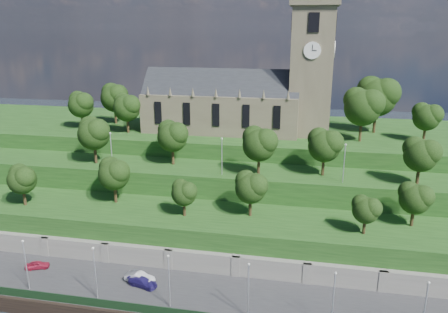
% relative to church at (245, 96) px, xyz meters
% --- Properties ---
extents(promenade, '(160.00, 12.00, 2.00)m').
position_rel_church_xyz_m(promenade, '(-0.79, -39.98, -21.52)').
color(promenade, '#2D2D30').
rests_on(promenade, ground).
extents(fence, '(160.00, 0.10, 1.20)m').
position_rel_church_xyz_m(fence, '(-0.79, -45.38, -19.92)').
color(fence, '#163319').
rests_on(fence, promenade).
extents(retaining_wall, '(160.00, 2.10, 5.00)m').
position_rel_church_xyz_m(retaining_wall, '(-0.79, -34.01, -20.02)').
color(retaining_wall, slate).
rests_on(retaining_wall, ground).
extents(embankment_lower, '(160.00, 12.00, 8.00)m').
position_rel_church_xyz_m(embankment_lower, '(-0.79, -27.98, -18.52)').
color(embankment_lower, '#1C4316').
rests_on(embankment_lower, ground).
extents(embankment_upper, '(160.00, 10.00, 12.00)m').
position_rel_church_xyz_m(embankment_upper, '(-0.79, -16.98, -16.52)').
color(embankment_upper, '#1C4316').
rests_on(embankment_upper, ground).
extents(hilltop, '(160.00, 32.00, 15.00)m').
position_rel_church_xyz_m(hilltop, '(-0.79, 4.02, -15.02)').
color(hilltop, '#1C4316').
rests_on(hilltop, ground).
extents(church, '(38.60, 12.35, 27.60)m').
position_rel_church_xyz_m(church, '(0.00, 0.00, 0.00)').
color(church, brown).
rests_on(church, hilltop).
extents(trees_lower, '(65.89, 8.90, 7.74)m').
position_rel_church_xyz_m(trees_lower, '(-2.76, -27.61, -9.84)').
color(trees_lower, '#2F2212').
rests_on(trees_lower, embankment_lower).
extents(trees_upper, '(61.78, 8.55, 8.65)m').
position_rel_church_xyz_m(trees_upper, '(1.57, -17.78, -4.91)').
color(trees_upper, '#2F2212').
rests_on(trees_upper, embankment_upper).
extents(trees_hilltop, '(75.77, 16.63, 11.64)m').
position_rel_church_xyz_m(trees_hilltop, '(5.87, -0.54, -0.82)').
color(trees_hilltop, '#2F2212').
rests_on(trees_hilltop, hilltop).
extents(lamp_posts_promenade, '(60.36, 0.36, 7.36)m').
position_rel_church_xyz_m(lamp_posts_promenade, '(-2.79, -43.48, -16.25)').
color(lamp_posts_promenade, '#B2B2B7').
rests_on(lamp_posts_promenade, promenade).
extents(lamp_posts_upper, '(40.36, 0.36, 6.51)m').
position_rel_church_xyz_m(lamp_posts_upper, '(-0.79, -19.98, -6.69)').
color(lamp_posts_upper, '#B2B2B7').
rests_on(lamp_posts_upper, embankment_upper).
extents(car_left, '(3.63, 2.54, 1.15)m').
position_rel_church_xyz_m(car_left, '(-24.80, -38.53, -19.95)').
color(car_left, maroon).
rests_on(car_left, promenade).
extents(car_middle, '(4.38, 2.05, 1.39)m').
position_rel_church_xyz_m(car_middle, '(-8.67, -38.96, -19.83)').
color(car_middle, '#B7B6BC').
rests_on(car_middle, promenade).
extents(car_right, '(4.53, 2.74, 1.23)m').
position_rel_church_xyz_m(car_right, '(-7.88, -39.83, -19.91)').
color(car_right, navy).
rests_on(car_right, promenade).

